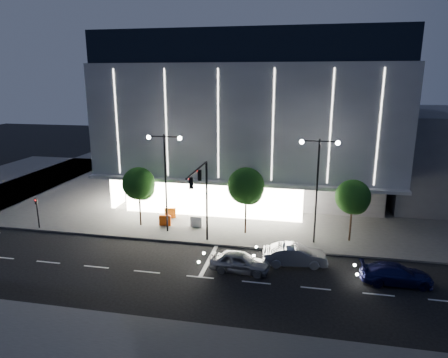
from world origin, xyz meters
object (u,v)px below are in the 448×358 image
street_lamp_east (318,176)px  barrier_a (170,213)px  street_lamp_west (165,169)px  barrier_c (165,220)px  tree_mid (246,188)px  car_second (295,255)px  traffic_mast (202,190)px  car_lead (240,262)px  tree_right (353,199)px  tree_left (139,185)px  barrier_b (196,222)px  ped_signal_far (37,210)px  car_third (396,274)px

street_lamp_east → barrier_a: street_lamp_east is taller
street_lamp_west → barrier_a: bearing=104.6°
street_lamp_west → barrier_c: (-0.68, 1.32, -5.31)m
street_lamp_west → tree_mid: street_lamp_west is taller
car_second → tree_mid: bearing=33.2°
traffic_mast → car_lead: (3.61, -3.40, -4.28)m
tree_right → car_second: tree_right is taller
barrier_a → tree_right: bearing=-20.7°
street_lamp_east → tree_left: bearing=176.3°
barrier_b → barrier_c: size_ratio=1.00×
tree_right → car_second: 7.61m
tree_mid → barrier_c: bearing=177.8°
street_lamp_west → ped_signal_far: (-12.00, -1.50, -4.07)m
street_lamp_east → barrier_a: 15.27m
street_lamp_east → car_lead: street_lamp_east is taller
car_second → car_lead: bearing=107.8°
street_lamp_west → car_third: 19.96m
car_third → barrier_c: car_third is taller
car_second → traffic_mast: bearing=70.9°
street_lamp_west → car_second: bearing=-20.3°
traffic_mast → tree_mid: traffic_mast is taller
street_lamp_east → street_lamp_west: bearing=180.0°
traffic_mast → street_lamp_west: size_ratio=0.79×
tree_mid → car_third: tree_mid is taller
street_lamp_east → car_lead: size_ratio=2.05×
tree_left → barrier_a: 4.65m
street_lamp_west → tree_mid: (7.03, 1.02, -1.62)m
car_second → barrier_c: 13.40m
barrier_a → barrier_b: same height
traffic_mast → barrier_c: size_ratio=6.43×
tree_left → traffic_mast: bearing=-27.8°
traffic_mast → tree_left: (-6.97, 3.68, -0.99)m
traffic_mast → tree_left: 7.95m
barrier_b → barrier_c: bearing=-172.4°
ped_signal_far → barrier_a: bearing=24.0°
street_lamp_east → tree_left: (-15.97, 1.02, -1.92)m
car_third → car_lead: bearing=89.1°
traffic_mast → car_third: 15.33m
traffic_mast → barrier_a: 8.97m
traffic_mast → tree_left: bearing=152.2°
tree_mid → barrier_a: tree_mid is taller
street_lamp_east → barrier_c: (-13.68, 1.32, -5.31)m
tree_mid → street_lamp_east: bearing=-9.7°
street_lamp_west → tree_right: (16.03, 1.02, -2.07)m
street_lamp_west → street_lamp_east: 13.00m
tree_left → tree_right: bearing=-0.0°
tree_mid → barrier_b: 6.02m
tree_right → street_lamp_west: bearing=-176.4°
ped_signal_far → traffic_mast: bearing=-4.1°
tree_mid → car_lead: 7.96m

